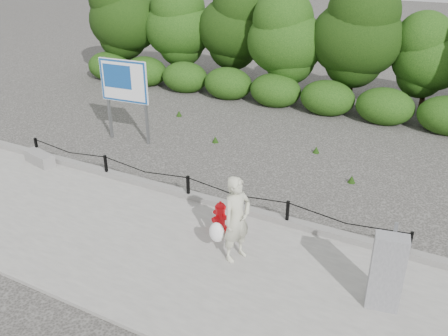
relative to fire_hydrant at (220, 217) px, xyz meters
name	(u,v)px	position (x,y,z in m)	size (l,w,h in m)	color
ground	(189,201)	(-1.32, 0.85, -0.41)	(90.00, 90.00, 0.00)	#2D2B28
sidewalk	(137,243)	(-1.32, -1.15, -0.37)	(14.00, 4.00, 0.08)	gray
curb	(190,195)	(-1.32, 0.90, -0.26)	(14.00, 0.22, 0.14)	slate
chain_barrier	(188,185)	(-1.32, 0.85, 0.04)	(10.06, 0.06, 0.60)	black
treeline	(314,33)	(-1.35, 9.76, 2.14)	(20.43, 3.65, 4.60)	black
fire_hydrant	(220,217)	(0.00, 0.00, 0.00)	(0.41, 0.42, 0.70)	red
pedestrian	(236,220)	(0.70, -0.69, 0.51)	(0.81, 0.74, 1.73)	beige
concrete_block	(40,158)	(-5.98, 0.60, -0.17)	(1.01, 0.35, 0.32)	gray
utility_cabinet	(387,272)	(3.49, -0.74, 0.37)	(0.58, 0.43, 1.54)	#949496
advertising_sign	(124,85)	(-4.95, 3.19, 1.38)	(1.59, 0.25, 2.54)	slate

